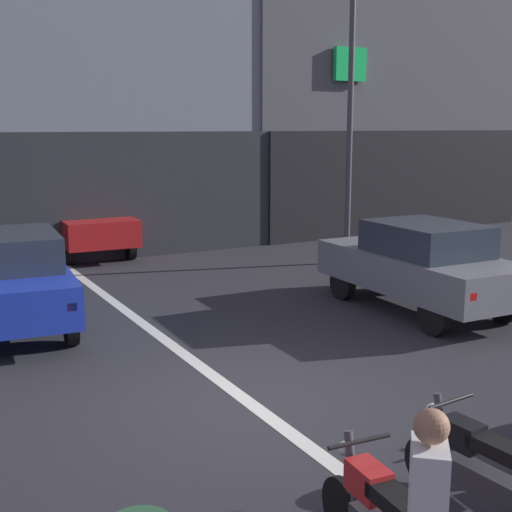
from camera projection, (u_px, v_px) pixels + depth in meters
name	position (u px, v px, depth m)	size (l,w,h in m)	color
ground_plane	(252.00, 405.00, 8.19)	(120.00, 120.00, 0.00)	#2B2B30
lane_centre_line	(107.00, 297.00, 13.35)	(0.20, 18.00, 0.01)	silver
building_far_right	(325.00, 66.00, 24.47)	(10.33, 9.26, 11.00)	#56565B
car_blue_crossing_near	(9.00, 277.00, 11.10)	(2.13, 4.24, 1.64)	black
car_grey_parked_kerbside	(421.00, 263.00, 12.22)	(1.89, 4.15, 1.64)	black
car_red_down_street	(87.00, 220.00, 17.85)	(1.99, 4.19, 1.64)	black
street_lamp	(351.00, 82.00, 15.90)	(0.36, 0.36, 7.22)	#47474C
motorcycle_black_row_left_mid	(479.00, 469.00, 5.75)	(0.55, 1.67, 0.98)	black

